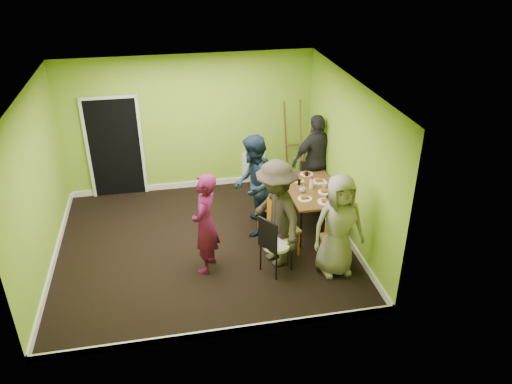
# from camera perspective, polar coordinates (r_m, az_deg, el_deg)

# --- Properties ---
(ground) EXTENTS (5.00, 5.00, 0.00)m
(ground) POSITION_cam_1_polar(r_m,az_deg,el_deg) (8.80, -5.89, -5.98)
(ground) COLOR black
(ground) RESTS_ON ground
(room_walls) EXTENTS (5.04, 4.54, 2.82)m
(room_walls) POSITION_cam_1_polar(r_m,az_deg,el_deg) (8.33, -6.42, -0.20)
(room_walls) COLOR #95B52E
(room_walls) RESTS_ON ground
(dining_table) EXTENTS (0.90, 1.50, 0.75)m
(dining_table) POSITION_cam_1_polar(r_m,az_deg,el_deg) (9.04, 6.43, 0.13)
(dining_table) COLOR black
(dining_table) RESTS_ON ground
(chair_left_far) EXTENTS (0.51, 0.50, 0.98)m
(chair_left_far) POSITION_cam_1_polar(r_m,az_deg,el_deg) (8.95, 0.96, -1.03)
(chair_left_far) COLOR orange
(chair_left_far) RESTS_ON ground
(chair_left_near) EXTENTS (0.53, 0.53, 1.04)m
(chair_left_near) POSITION_cam_1_polar(r_m,az_deg,el_deg) (8.20, 2.75, -3.78)
(chair_left_near) COLOR orange
(chair_left_near) RESTS_ON ground
(chair_back_end) EXTENTS (0.39, 0.46, 0.92)m
(chair_back_end) POSITION_cam_1_polar(r_m,az_deg,el_deg) (9.72, 6.23, 1.93)
(chair_back_end) COLOR orange
(chair_back_end) RESTS_ON ground
(chair_front_end) EXTENTS (0.41, 0.41, 0.88)m
(chair_front_end) POSITION_cam_1_polar(r_m,az_deg,el_deg) (8.14, 8.83, -5.15)
(chair_front_end) COLOR orange
(chair_front_end) RESTS_ON ground
(chair_bentwood) EXTENTS (0.54, 0.54, 1.01)m
(chair_bentwood) POSITION_cam_1_polar(r_m,az_deg,el_deg) (7.81, 2.00, -5.81)
(chair_bentwood) COLOR black
(chair_bentwood) RESTS_ON ground
(easel) EXTENTS (0.76, 0.71, 1.90)m
(easel) POSITION_cam_1_polar(r_m,az_deg,el_deg) (10.43, 4.85, 5.63)
(easel) COLOR brown
(easel) RESTS_ON ground
(plate_near_left) EXTENTS (0.22, 0.22, 0.01)m
(plate_near_left) POSITION_cam_1_polar(r_m,az_deg,el_deg) (9.25, 4.82, 1.33)
(plate_near_left) COLOR white
(plate_near_left) RESTS_ON dining_table
(plate_near_right) EXTENTS (0.25, 0.25, 0.01)m
(plate_near_right) POSITION_cam_1_polar(r_m,az_deg,el_deg) (8.65, 5.59, -0.76)
(plate_near_right) COLOR white
(plate_near_right) RESTS_ON dining_table
(plate_far_back) EXTENTS (0.25, 0.25, 0.01)m
(plate_far_back) POSITION_cam_1_polar(r_m,az_deg,el_deg) (9.51, 5.80, 2.07)
(plate_far_back) COLOR white
(plate_far_back) RESTS_ON dining_table
(plate_far_front) EXTENTS (0.27, 0.27, 0.01)m
(plate_far_front) POSITION_cam_1_polar(r_m,az_deg,el_deg) (8.59, 7.93, -1.12)
(plate_far_front) COLOR white
(plate_far_front) RESTS_ON dining_table
(plate_wall_back) EXTENTS (0.26, 0.26, 0.01)m
(plate_wall_back) POSITION_cam_1_polar(r_m,az_deg,el_deg) (9.26, 7.22, 1.21)
(plate_wall_back) COLOR white
(plate_wall_back) RESTS_ON dining_table
(plate_wall_front) EXTENTS (0.25, 0.25, 0.01)m
(plate_wall_front) POSITION_cam_1_polar(r_m,az_deg,el_deg) (8.90, 7.88, -0.02)
(plate_wall_front) COLOR white
(plate_wall_front) RESTS_ON dining_table
(thermos) EXTENTS (0.07, 0.07, 0.20)m
(thermos) POSITION_cam_1_polar(r_m,az_deg,el_deg) (8.97, 6.35, 1.01)
(thermos) COLOR white
(thermos) RESTS_ON dining_table
(blue_bottle) EXTENTS (0.07, 0.07, 0.20)m
(blue_bottle) POSITION_cam_1_polar(r_m,az_deg,el_deg) (8.81, 8.68, 0.32)
(blue_bottle) COLOR #1B24CD
(blue_bottle) RESTS_ON dining_table
(orange_bottle) EXTENTS (0.04, 0.04, 0.08)m
(orange_bottle) POSITION_cam_1_polar(r_m,az_deg,el_deg) (9.09, 5.53, 0.99)
(orange_bottle) COLOR orange
(orange_bottle) RESTS_ON dining_table
(glass_mid) EXTENTS (0.06, 0.06, 0.10)m
(glass_mid) POSITION_cam_1_polar(r_m,az_deg,el_deg) (9.09, 4.95, 1.14)
(glass_mid) COLOR black
(glass_mid) RESTS_ON dining_table
(glass_back) EXTENTS (0.07, 0.07, 0.08)m
(glass_back) POSITION_cam_1_polar(r_m,az_deg,el_deg) (9.42, 5.81, 2.03)
(glass_back) COLOR black
(glass_back) RESTS_ON dining_table
(glass_front) EXTENTS (0.07, 0.07, 0.09)m
(glass_front) POSITION_cam_1_polar(r_m,az_deg,el_deg) (8.64, 8.24, -0.69)
(glass_front) COLOR black
(glass_front) RESTS_ON dining_table
(cup_a) EXTENTS (0.11, 0.11, 0.09)m
(cup_a) POSITION_cam_1_polar(r_m,az_deg,el_deg) (8.85, 5.28, 0.25)
(cup_a) COLOR white
(cup_a) RESTS_ON dining_table
(cup_b) EXTENTS (0.10, 0.10, 0.09)m
(cup_b) POSITION_cam_1_polar(r_m,az_deg,el_deg) (9.06, 7.86, 0.82)
(cup_b) COLOR white
(cup_b) RESTS_ON dining_table
(person_standing) EXTENTS (0.61, 0.72, 1.68)m
(person_standing) POSITION_cam_1_polar(r_m,az_deg,el_deg) (7.77, -5.83, -3.63)
(person_standing) COLOR #580F36
(person_standing) RESTS_ON ground
(person_left_far) EXTENTS (0.90, 1.04, 1.83)m
(person_left_far) POSITION_cam_1_polar(r_m,az_deg,el_deg) (8.70, -0.32, 0.75)
(person_left_far) COLOR #142134
(person_left_far) RESTS_ON ground
(person_left_near) EXTENTS (0.99, 1.32, 1.81)m
(person_left_near) POSITION_cam_1_polar(r_m,az_deg,el_deg) (7.87, 2.32, -2.52)
(person_left_near) COLOR #2D271E
(person_left_near) RESTS_ON ground
(person_back_end) EXTENTS (1.14, 0.69, 1.81)m
(person_back_end) POSITION_cam_1_polar(r_m,az_deg,el_deg) (9.76, 6.94, 3.69)
(person_back_end) COLOR black
(person_back_end) RESTS_ON ground
(person_front_end) EXTENTS (0.86, 0.59, 1.69)m
(person_front_end) POSITION_cam_1_polar(r_m,az_deg,el_deg) (7.78, 9.39, -3.82)
(person_front_end) COLOR gray
(person_front_end) RESTS_ON ground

